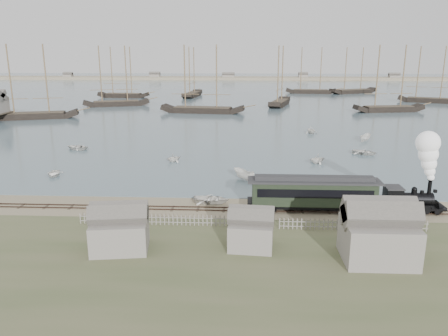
{
  "coord_description": "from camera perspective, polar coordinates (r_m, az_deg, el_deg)",
  "views": [
    {
      "loc": [
        1.28,
        -49.54,
        17.6
      ],
      "look_at": [
        -1.24,
        3.62,
        3.5
      ],
      "focal_mm": 35.0,
      "sensor_mm": 36.0,
      "label": 1
    }
  ],
  "objects": [
    {
      "name": "picket_fence_west",
      "position": [
        46.69,
        -7.14,
        -7.43
      ],
      "size": [
        19.0,
        0.1,
        1.2
      ],
      "primitive_type": null,
      "color": "gray",
      "rests_on": "ground"
    },
    {
      "name": "rowboat_5",
      "position": [
        94.02,
        17.96,
        3.8
      ],
      "size": [
        3.71,
        3.47,
        1.43
      ],
      "primitive_type": "imported",
      "rotation": [
        0.0,
        0.0,
        2.43
      ],
      "color": "white",
      "rests_on": "harbor_water"
    },
    {
      "name": "schooner_9",
      "position": [
        204.81,
        16.69,
        12.12
      ],
      "size": [
        23.16,
        14.97,
        20.0
      ],
      "primitive_type": null,
      "rotation": [
        0.0,
        0.0,
        0.45
      ],
      "color": "black",
      "rests_on": "harbor_water"
    },
    {
      "name": "schooner_8",
      "position": [
        199.45,
        11.42,
        12.39
      ],
      "size": [
        22.43,
        7.3,
        20.0
      ],
      "primitive_type": null,
      "rotation": [
        0.0,
        0.0,
        -0.1
      ],
      "color": "black",
      "rests_on": "harbor_water"
    },
    {
      "name": "rowboat_6",
      "position": [
        86.27,
        -18.69,
        2.62
      ],
      "size": [
        4.39,
        5.13,
        0.9
      ],
      "primitive_type": "imported",
      "rotation": [
        0.0,
        0.0,
        4.36
      ],
      "color": "white",
      "rests_on": "harbor_water"
    },
    {
      "name": "rowboat_2",
      "position": [
        61.97,
        2.61,
        -0.89
      ],
      "size": [
        3.9,
        3.77,
        1.52
      ],
      "primitive_type": "imported",
      "rotation": [
        0.0,
        0.0,
        3.89
      ],
      "color": "white",
      "rests_on": "harbor_water"
    },
    {
      "name": "passenger_coach",
      "position": [
        50.57,
        11.6,
        -3.11
      ],
      "size": [
        14.92,
        2.88,
        3.62
      ],
      "color": "black",
      "rests_on": "ground"
    },
    {
      "name": "beached_dinghy",
      "position": [
        52.85,
        -1.69,
        -4.1
      ],
      "size": [
        3.6,
        4.72,
        0.91
      ],
      "primitive_type": "imported",
      "rotation": [
        0.0,
        0.0,
        1.46
      ],
      "color": "white",
      "rests_on": "ground"
    },
    {
      "name": "ground",
      "position": [
        52.59,
        1.17,
        -4.72
      ],
      "size": [
        600.0,
        600.0,
        0.0
      ],
      "primitive_type": "plane",
      "color": "gray",
      "rests_on": "ground"
    },
    {
      "name": "locomotive",
      "position": [
        53.32,
        24.69,
        -1.16
      ],
      "size": [
        7.2,
        2.69,
        8.98
      ],
      "color": "black",
      "rests_on": "ground"
    },
    {
      "name": "schooner_4",
      "position": [
        143.14,
        21.03,
        10.86
      ],
      "size": [
        22.06,
        8.77,
        20.0
      ],
      "primitive_type": null,
      "rotation": [
        0.0,
        0.0,
        0.18
      ],
      "color": "black",
      "rests_on": "harbor_water"
    },
    {
      "name": "schooner_7",
      "position": [
        181.58,
        -4.21,
        12.42
      ],
      "size": [
        7.16,
        20.49,
        20.0
      ],
      "primitive_type": null,
      "rotation": [
        0.0,
        0.0,
        1.44
      ],
      "color": "black",
      "rests_on": "harbor_water"
    },
    {
      "name": "rowboat_3",
      "position": [
        81.49,
        17.86,
        2.01
      ],
      "size": [
        4.81,
        5.27,
        0.89
      ],
      "primitive_type": "imported",
      "rotation": [
        0.0,
        0.0,
        1.05
      ],
      "color": "white",
      "rests_on": "harbor_water"
    },
    {
      "name": "harbor_water",
      "position": [
        220.25,
        2.41,
        10.25
      ],
      "size": [
        600.0,
        336.0,
        0.06
      ],
      "primitive_type": "cube",
      "color": "#4B616B",
      "rests_on": "ground"
    },
    {
      "name": "rowboat_4",
      "position": [
        72.84,
        12.08,
        1.21
      ],
      "size": [
        3.7,
        3.85,
        1.57
      ],
      "primitive_type": "imported",
      "rotation": [
        0.0,
        0.0,
        5.23
      ],
      "color": "white",
      "rests_on": "harbor_water"
    },
    {
      "name": "picket_fence_east",
      "position": [
        46.94,
        16.49,
        -7.83
      ],
      "size": [
        15.0,
        0.1,
        1.2
      ],
      "primitive_type": null,
      "color": "gray",
      "rests_on": "ground"
    },
    {
      "name": "schooner_0",
      "position": [
        130.21,
        -23.97,
        10.27
      ],
      "size": [
        23.75,
        11.84,
        20.0
      ],
      "primitive_type": null,
      "rotation": [
        0.0,
        0.0,
        0.29
      ],
      "color": "black",
      "rests_on": "harbor_water"
    },
    {
      "name": "far_spit",
      "position": [
        300.06,
        2.52,
        11.46
      ],
      "size": [
        500.0,
        20.0,
        1.8
      ],
      "primitive_type": "cube",
      "color": "tan",
      "rests_on": "ground"
    },
    {
      "name": "rail_track",
      "position": [
        50.7,
        1.1,
        -5.43
      ],
      "size": [
        120.0,
        1.8,
        0.16
      ],
      "color": "#37251E",
      "rests_on": "ground"
    },
    {
      "name": "shed_right",
      "position": [
        41.36,
        19.27,
        -11.24
      ],
      "size": [
        6.0,
        5.0,
        5.1
      ],
      "primitive_type": null,
      "color": "gray",
      "rests_on": "ground"
    },
    {
      "name": "schooner_5",
      "position": [
        175.82,
        25.49,
        10.98
      ],
      "size": [
        21.2,
        12.49,
        20.0
      ],
      "primitive_type": null,
      "rotation": [
        0.0,
        0.0,
        -0.39
      ],
      "color": "black",
      "rests_on": "harbor_water"
    },
    {
      "name": "schooner_2",
      "position": [
        131.72,
        -2.87,
        11.54
      ],
      "size": [
        25.54,
        8.8,
        20.0
      ],
      "primitive_type": null,
      "rotation": [
        0.0,
        0.0,
        -0.12
      ],
      "color": "black",
      "rests_on": "harbor_water"
    },
    {
      "name": "schooner_1",
      "position": [
        153.28,
        -14.09,
        11.59
      ],
      "size": [
        22.18,
        11.9,
        20.0
      ],
      "primitive_type": null,
      "rotation": [
        0.0,
        0.0,
        0.34
      ],
      "color": "black",
      "rests_on": "harbor_water"
    },
    {
      "name": "rowboat_7",
      "position": [
        99.6,
        11.31,
        4.91
      ],
      "size": [
        4.07,
        3.81,
        1.73
      ],
      "primitive_type": "imported",
      "rotation": [
        0.0,
        0.0,
        0.36
      ],
      "color": "white",
      "rests_on": "harbor_water"
    },
    {
      "name": "shed_left",
      "position": [
        42.1,
        -13.31,
        -10.3
      ],
      "size": [
        5.0,
        4.0,
        4.1
      ],
      "primitive_type": null,
      "color": "gray",
      "rests_on": "ground"
    },
    {
      "name": "rowboat_1",
      "position": [
        72.75,
        -6.59,
        1.34
      ],
      "size": [
        3.39,
        3.44,
        1.37
      ],
      "primitive_type": "imported",
      "rotation": [
        0.0,
        0.0,
        2.25
      ],
      "color": "white",
      "rests_on": "harbor_water"
    },
    {
      "name": "schooner_3",
      "position": [
        151.07,
        7.39,
        11.86
      ],
      "size": [
        9.72,
        20.76,
        20.0
      ],
      "primitive_type": null,
      "rotation": [
        0.0,
        0.0,
        1.31
      ],
      "color": "black",
      "rests_on": "harbor_water"
    },
    {
      "name": "shed_mid",
      "position": [
        41.47,
        3.51,
        -10.3
      ],
      "size": [
        4.0,
        3.5,
        3.6
      ],
      "primitive_type": null,
      "color": "gray",
      "rests_on": "ground"
    },
    {
      "name": "rowboat_0",
      "position": [
        68.77,
        -21.35,
        -0.68
      ],
      "size": [
        3.85,
        3.12,
        0.7
      ],
      "primitive_type": "imported",
      "rotation": [
        0.0,
        0.0,
        0.22
      ],
      "color": "white",
      "rests_on": "harbor_water"
    },
    {
      "name": "schooner_6",
      "position": [
        181.9,
        -13.16,
        12.08
      ],
      "size": [
        20.83,
        6.33,
        20.0
      ],
      "primitive_type": null,
      "rotation": [
        0.0,
        0.0,
        -0.08
      ],
      "color": "black",
      "rests_on": "harbor_water"
    }
  ]
}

